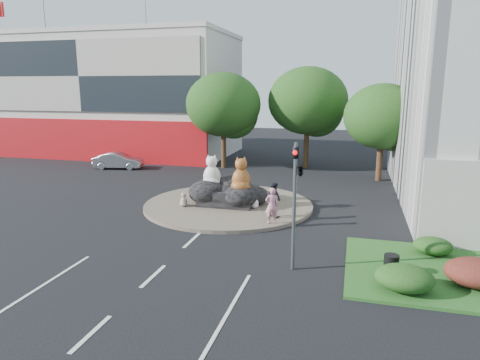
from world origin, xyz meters
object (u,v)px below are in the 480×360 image
object	(u,v)px
cat_tabby	(241,174)
cat_white	(212,171)
kitten_calico	(184,199)
pedestrian_pink	(272,206)
parked_car	(118,161)
pedestrian_dark	(274,199)
kitten_white	(255,201)
litter_bin	(391,264)

from	to	relation	value
cat_tabby	cat_white	bearing A→B (deg)	147.15
kitten_calico	pedestrian_pink	bearing A→B (deg)	-6.36
cat_white	parked_car	world-z (taller)	cat_white
cat_tabby	pedestrian_dark	world-z (taller)	cat_tabby
kitten_white	parked_car	bearing A→B (deg)	133.06
litter_bin	cat_tabby	bearing A→B (deg)	137.16
cat_tabby	pedestrian_pink	xyz separation A→B (m)	(2.30, -2.60, -0.99)
parked_car	cat_tabby	bearing A→B (deg)	-136.50
kitten_calico	pedestrian_dark	xyz separation A→B (m)	(5.42, -0.63, 0.53)
cat_tabby	kitten_white	size ratio (longest dim) A/B	2.54
kitten_calico	litter_bin	distance (m)	12.73
cat_tabby	kitten_calico	xyz separation A→B (m)	(-3.25, -0.79, -1.51)
kitten_white	cat_tabby	bearing A→B (deg)	162.70
parked_car	litter_bin	bearing A→B (deg)	-139.47
pedestrian_pink	litter_bin	world-z (taller)	pedestrian_pink
cat_white	parked_car	distance (m)	14.90
kitten_calico	parked_car	size ratio (longest dim) A/B	0.20
cat_tabby	kitten_white	distance (m)	1.74
cat_white	cat_tabby	size ratio (longest dim) A/B	0.98
kitten_white	parked_car	xyz separation A→B (m)	(-14.52, 9.71, 0.10)
cat_tabby	pedestrian_pink	distance (m)	3.61
kitten_calico	litter_bin	bearing A→B (deg)	-18.49
cat_white	kitten_white	world-z (taller)	cat_white
pedestrian_pink	pedestrian_dark	size ratio (longest dim) A/B	0.98
kitten_white	litter_bin	xyz separation A→B (m)	(6.92, -7.13, -0.11)
cat_tabby	pedestrian_dark	distance (m)	2.77
pedestrian_dark	cat_tabby	bearing A→B (deg)	1.74
pedestrian_pink	cat_white	bearing A→B (deg)	-61.54
pedestrian_pink	litter_bin	xyz separation A→B (m)	(5.46, -4.59, -0.64)
cat_white	cat_tabby	bearing A→B (deg)	-20.93
kitten_white	pedestrian_dark	xyz separation A→B (m)	(1.33, -1.36, 0.54)
cat_white	kitten_white	xyz separation A→B (m)	(2.80, -0.62, -1.50)
kitten_calico	parked_car	distance (m)	14.76
kitten_calico	pedestrian_dark	bearing A→B (deg)	5.02
kitten_white	litter_bin	world-z (taller)	kitten_white
cat_white	pedestrian_pink	distance (m)	5.39
cat_tabby	parked_car	xyz separation A→B (m)	(-13.68, 9.65, -1.42)
kitten_calico	pedestrian_pink	world-z (taller)	pedestrian_pink
kitten_calico	kitten_white	distance (m)	4.15
pedestrian_dark	parked_car	world-z (taller)	pedestrian_dark
pedestrian_pink	kitten_calico	bearing A→B (deg)	-43.01
cat_tabby	litter_bin	world-z (taller)	cat_tabby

